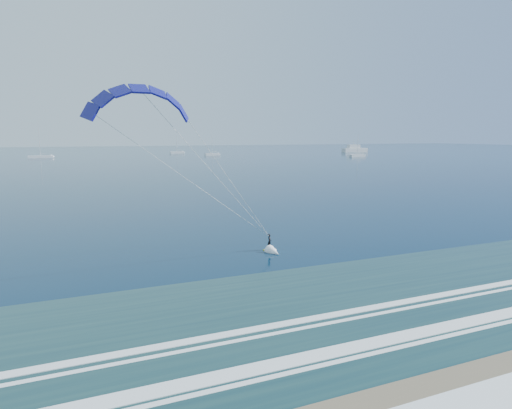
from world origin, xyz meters
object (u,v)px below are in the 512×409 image
at_px(kitesurfer_rig, 213,174).
at_px(sailboat_2, 177,152).
at_px(motor_yacht, 354,149).
at_px(sailboat_1, 40,157).
at_px(sailboat_4, 357,156).
at_px(sailboat_3, 212,154).

xyz_separation_m(kitesurfer_rig, sailboat_2, (53.26, 229.78, -7.00)).
bearing_deg(sailboat_2, motor_yacht, -11.90).
relative_size(kitesurfer_rig, motor_yacht, 1.09).
bearing_deg(sailboat_1, kitesurfer_rig, -84.81).
bearing_deg(sailboat_1, sailboat_4, -19.36).
height_order(sailboat_1, sailboat_3, sailboat_1).
xyz_separation_m(sailboat_1, sailboat_2, (71.69, 26.70, -0.02)).
xyz_separation_m(motor_yacht, sailboat_3, (-97.54, -9.50, -1.17)).
relative_size(motor_yacht, sailboat_2, 1.52).
bearing_deg(motor_yacht, sailboat_2, 168.10).
bearing_deg(sailboat_3, motor_yacht, 5.56).
bearing_deg(sailboat_2, sailboat_1, -159.58).
distance_m(sailboat_1, sailboat_4, 151.94).
distance_m(kitesurfer_rig, sailboat_1, 204.04).
relative_size(motor_yacht, sailboat_4, 1.54).
bearing_deg(sailboat_4, sailboat_3, 143.59).
distance_m(kitesurfer_rig, sailboat_4, 197.42).
relative_size(sailboat_3, sailboat_4, 0.98).
height_order(sailboat_1, sailboat_4, sailboat_1).
xyz_separation_m(sailboat_3, sailboat_4, (60.59, -44.68, 0.00)).
distance_m(sailboat_2, sailboat_3, 34.23).
bearing_deg(sailboat_4, sailboat_1, 160.64).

